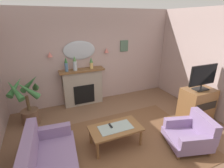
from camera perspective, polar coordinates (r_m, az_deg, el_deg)
floor at (r=3.90m, az=7.53°, el=-21.52°), size 6.26×6.23×0.10m
wall_back at (r=5.44m, az=-6.09°, el=9.07°), size 6.26×0.10×2.89m
patterned_rug at (r=3.99m, az=6.05°, el=-19.18°), size 3.20×2.40×0.01m
fireplace at (r=5.37m, az=-9.84°, el=-1.08°), size 1.36×0.36×1.16m
mantel_vase_centre at (r=5.03m, az=-15.34°, el=6.45°), size 0.10×0.10×0.41m
mantel_vase_right at (r=5.06m, az=-12.54°, el=6.79°), size 0.12×0.12×0.43m
mantel_vase_left at (r=5.18m, az=-7.06°, el=7.10°), size 0.10×0.10×0.35m
wall_mirror at (r=5.19m, az=-11.03°, el=11.18°), size 0.96×0.06×0.56m
wall_sconce_left at (r=5.05m, az=-20.42°, el=9.38°), size 0.14×0.14×0.14m
wall_sconce_right at (r=5.40m, az=-1.87°, el=11.39°), size 0.14×0.14×0.14m
framed_picture at (r=5.70m, az=4.14°, el=12.80°), size 0.28×0.03×0.36m
coffee_table at (r=3.70m, az=1.23°, el=-15.28°), size 1.10×0.60×0.45m
tv_remote at (r=3.70m, az=-0.50°, el=-14.02°), size 0.04×0.16×0.02m
floral_couch at (r=3.30m, az=-21.69°, el=-24.11°), size 1.01×1.78×0.76m
armchair_near_fireplace at (r=4.10m, az=25.36°, el=-14.95°), size 1.00×0.99×0.71m
tv_cabinet at (r=5.04m, az=26.81°, el=-6.31°), size 0.80×0.57×0.90m
tv_flatscreen at (r=4.74m, az=28.58°, el=2.18°), size 0.84×0.24×0.65m
potted_plant_corner_palm at (r=4.78m, az=-26.76°, el=-5.33°), size 0.82×0.85×1.31m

